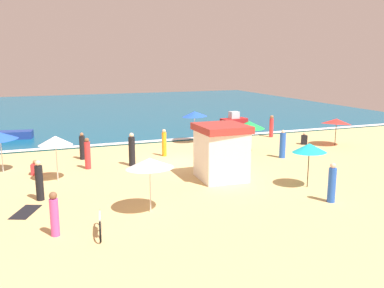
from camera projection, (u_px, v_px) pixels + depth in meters
name	position (u px, v px, depth m)	size (l,w,h in m)	color
ground_plane	(173.00, 162.00, 24.94)	(60.00, 60.00, 0.00)	#D8B775
ocean_water	(100.00, 109.00, 50.51)	(60.00, 44.00, 0.10)	#0F567A
wave_breaker_foam	(146.00, 141.00, 30.67)	(57.00, 0.70, 0.01)	white
lifeguard_cabana	(221.00, 152.00, 21.22)	(2.40, 2.54, 2.83)	white
beach_umbrella_0	(249.00, 125.00, 27.31)	(2.84, 2.84, 2.08)	#4C3823
beach_umbrella_1	(55.00, 141.00, 20.78)	(2.34, 2.34, 2.32)	silver
beach_umbrella_2	(195.00, 114.00, 30.17)	(2.45, 2.44, 2.38)	silver
beach_umbrella_3	(0.00, 136.00, 22.36)	(2.25, 2.22, 2.31)	silver
beach_umbrella_4	(309.00, 148.00, 19.73)	(2.26, 2.26, 2.18)	#4C3823
beach_umbrella_6	(336.00, 121.00, 29.45)	(2.94, 2.94, 2.04)	#4C3823
beach_umbrella_7	(150.00, 163.00, 16.43)	(2.43, 2.45, 2.30)	silver
parked_bicycle	(100.00, 224.00, 14.61)	(0.34, 1.81, 0.76)	black
beachgoer_0	(283.00, 145.00, 25.89)	(0.48, 0.48, 1.76)	blue
beachgoer_1	(223.00, 131.00, 31.13)	(0.41, 0.41, 1.60)	green
beachgoer_3	(35.00, 168.00, 22.25)	(0.50, 0.50, 0.80)	red
beachgoer_4	(132.00, 150.00, 23.94)	(0.42, 0.42, 1.93)	black
beachgoer_5	(332.00, 184.00, 17.85)	(0.48, 0.48, 1.74)	blue
beachgoer_6	(88.00, 154.00, 23.28)	(0.36, 0.36, 1.77)	red
beachgoer_7	(304.00, 139.00, 30.09)	(0.57, 0.57, 0.87)	black
beachgoer_8	(164.00, 143.00, 26.35)	(0.40, 0.40, 1.74)	orange
beachgoer_9	(54.00, 214.00, 14.42)	(0.40, 0.40, 1.61)	#D84CA5
beachgoer_10	(39.00, 181.00, 18.09)	(0.43, 0.43, 1.79)	black
beachgoer_11	(271.00, 126.00, 32.80)	(0.36, 0.36, 1.74)	red
beachgoer_12	(82.00, 147.00, 25.51)	(0.46, 0.46, 1.67)	black
beach_towel_0	(161.00, 167.00, 23.76)	(0.91, 1.25, 0.01)	#D84CA5
beach_towel_2	(26.00, 212.00, 16.82)	(1.32, 1.81, 0.01)	black
small_boat_0	(3.00, 135.00, 31.59)	(4.37, 1.78, 0.57)	navy
small_boat_1	(234.00, 120.00, 38.82)	(2.52, 1.29, 1.17)	red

